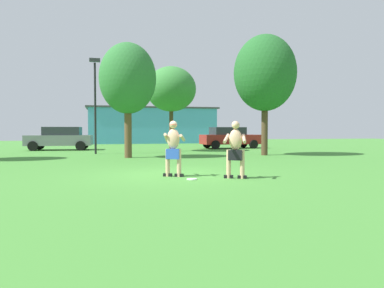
# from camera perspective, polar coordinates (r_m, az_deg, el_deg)

# --- Properties ---
(ground_plane) EXTENTS (80.00, 80.00, 0.00)m
(ground_plane) POSITION_cam_1_polar(r_m,az_deg,el_deg) (11.44, -2.91, -4.74)
(ground_plane) COLOR #428433
(player_with_cap) EXTENTS (0.72, 0.78, 1.65)m
(player_with_cap) POSITION_cam_1_polar(r_m,az_deg,el_deg) (10.96, -2.86, -0.30)
(player_with_cap) COLOR black
(player_with_cap) RESTS_ON ground_plane
(player_in_black) EXTENTS (0.76, 0.76, 1.63)m
(player_in_black) POSITION_cam_1_polar(r_m,az_deg,el_deg) (10.59, 6.67, -0.66)
(player_in_black) COLOR black
(player_in_black) RESTS_ON ground_plane
(frisbee) EXTENTS (0.29, 0.29, 0.03)m
(frisbee) POSITION_cam_1_polar(r_m,az_deg,el_deg) (10.34, -0.03, -5.40)
(frisbee) COLOR white
(frisbee) RESTS_ON ground_plane
(car_red_near_post) EXTENTS (4.41, 2.25, 1.58)m
(car_red_near_post) POSITION_cam_1_polar(r_m,az_deg,el_deg) (28.02, 5.74, 1.03)
(car_red_near_post) COLOR maroon
(car_red_near_post) RESTS_ON ground_plane
(car_gray_mid_lot) EXTENTS (4.43, 2.30, 1.58)m
(car_gray_mid_lot) POSITION_cam_1_polar(r_m,az_deg,el_deg) (26.95, -19.50, 0.87)
(car_gray_mid_lot) COLOR slate
(car_gray_mid_lot) RESTS_ON ground_plane
(lamp_post) EXTENTS (0.60, 0.24, 5.44)m
(lamp_post) POSITION_cam_1_polar(r_m,az_deg,el_deg) (22.11, -14.61, 7.25)
(lamp_post) COLOR black
(lamp_post) RESTS_ON ground_plane
(outbuilding_behind_lot) EXTENTS (13.42, 5.96, 3.74)m
(outbuilding_behind_lot) POSITION_cam_1_polar(r_m,az_deg,el_deg) (40.16, -6.23, 2.86)
(outbuilding_behind_lot) COLOR #4C9ED1
(outbuilding_behind_lot) RESTS_ON ground_plane
(tree_left_field) EXTENTS (2.79, 2.79, 5.66)m
(tree_left_field) POSITION_cam_1_polar(r_m,az_deg,el_deg) (18.85, -9.81, 9.78)
(tree_left_field) COLOR brown
(tree_left_field) RESTS_ON ground_plane
(tree_right_field) EXTENTS (3.36, 3.36, 6.52)m
(tree_right_field) POSITION_cam_1_polar(r_m,az_deg,el_deg) (20.86, 11.10, 10.56)
(tree_right_field) COLOR #4C3823
(tree_right_field) RESTS_ON ground_plane
(tree_near_building) EXTENTS (3.21, 3.21, 5.45)m
(tree_near_building) POSITION_cam_1_polar(r_m,az_deg,el_deg) (24.23, -3.21, 8.35)
(tree_near_building) COLOR #4C3823
(tree_near_building) RESTS_ON ground_plane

